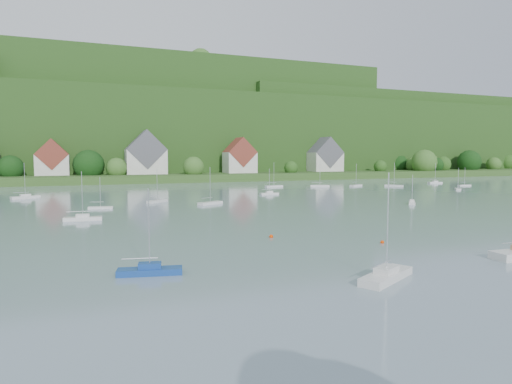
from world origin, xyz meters
The scene contains 11 objects.
far_shore_strip centered at (0.00, 200.00, 1.50)m, with size 600.00×60.00×3.00m, color #32511E.
forested_ridge centered at (0.39, 268.57, 22.89)m, with size 620.00×181.22×69.89m.
village_building_1 centered at (-30.00, 189.00, 8.75)m, with size 12.00×9.36×14.00m.
village_building_2 centered at (5.00, 188.00, 10.27)m, with size 16.00×11.44×18.00m.
village_building_3 centered at (45.00, 186.00, 9.43)m, with size 13.00×10.40×15.50m.
village_building_4 centered at (90.00, 190.00, 9.59)m, with size 15.00×10.40×16.50m.
near_sailboat_1 centered at (-13.20, 40.92, 0.42)m, with size 5.80×2.64×7.56m.
near_sailboat_3 centered at (5.03, 31.98, 0.46)m, with size 6.76×4.84×9.02m.
mooring_buoy_2 centered at (14.58, 45.21, 0.00)m, with size 0.44×0.44×0.44m, color #EF3A00.
mooring_buoy_3 centered at (3.65, 53.35, 0.00)m, with size 0.50×0.50×0.50m, color #EF3A00.
far_sailboat_cluster centered at (11.19, 115.58, 0.37)m, with size 201.81×70.21×8.71m.
Camera 1 is at (-18.20, 2.02, 10.37)m, focal length 31.08 mm.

